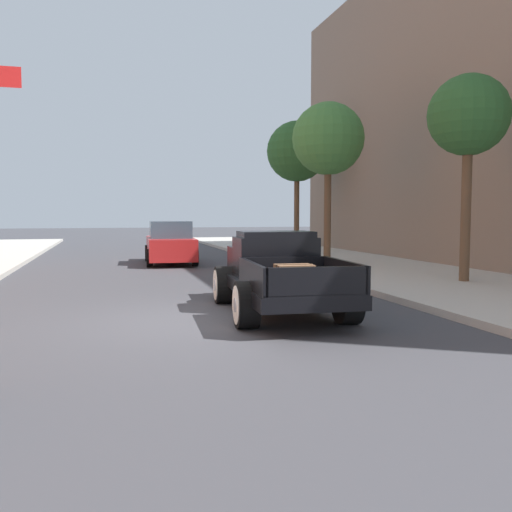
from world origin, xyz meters
name	(u,v)px	position (x,y,z in m)	size (l,w,h in m)	color
ground_plane	(194,320)	(0.00, 0.00, 0.00)	(140.00, 140.00, 0.00)	#3D3D42
hotrod_truck_black	(276,273)	(1.74, 0.57, 0.75)	(2.39, 5.02, 1.58)	black
car_background_red	(170,244)	(0.88, 11.71, 0.77)	(2.03, 4.38, 1.65)	#AD1E1E
street_tree_nearest	(468,117)	(7.65, 2.79, 4.42)	(2.10, 2.10, 5.39)	brown
street_tree_second	(328,140)	(6.26, 8.92, 4.59)	(2.60, 2.60, 5.77)	brown
street_tree_third	(297,152)	(7.64, 16.25, 4.97)	(2.97, 2.97, 6.34)	brown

